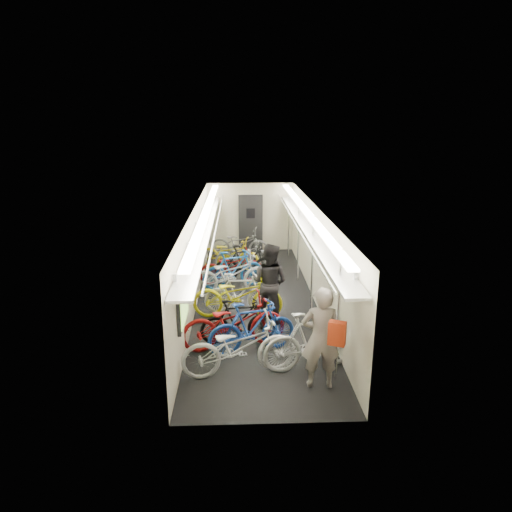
{
  "coord_description": "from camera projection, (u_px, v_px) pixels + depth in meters",
  "views": [
    {
      "loc": [
        -0.43,
        -10.89,
        4.33
      ],
      "look_at": [
        0.0,
        0.17,
        1.15
      ],
      "focal_mm": 32.0,
      "sensor_mm": 36.0,
      "label": 1
    }
  ],
  "objects": [
    {
      "name": "train_car_shell",
      "position": [
        241.0,
        232.0,
        11.89
      ],
      "size": [
        10.0,
        10.0,
        10.0
      ],
      "color": "black",
      "rests_on": "ground"
    },
    {
      "name": "bicycle_0",
      "position": [
        239.0,
        347.0,
        8.1
      ],
      "size": [
        2.17,
        1.11,
        1.09
      ],
      "primitive_type": "imported",
      "rotation": [
        0.0,
        0.0,
        1.76
      ],
      "color": "#B7B8BC",
      "rests_on": "ground"
    },
    {
      "name": "bicycle_1",
      "position": [
        252.0,
        328.0,
        8.88
      ],
      "size": [
        1.86,
        0.98,
        1.07
      ],
      "primitive_type": "imported",
      "rotation": [
        0.0,
        0.0,
        1.85
      ],
      "color": "navy",
      "rests_on": "ground"
    },
    {
      "name": "bicycle_2",
      "position": [
        234.0,
        322.0,
        9.07
      ],
      "size": [
        2.22,
        1.19,
        1.11
      ],
      "primitive_type": "imported",
      "rotation": [
        0.0,
        0.0,
        1.8
      ],
      "color": "maroon",
      "rests_on": "ground"
    },
    {
      "name": "bicycle_3",
      "position": [
        239.0,
        321.0,
        9.31
      ],
      "size": [
        1.63,
        0.63,
        0.95
      ],
      "primitive_type": "imported",
      "rotation": [
        0.0,
        0.0,
        1.69
      ],
      "color": "black",
      "rests_on": "ground"
    },
    {
      "name": "bicycle_4",
      "position": [
        238.0,
        295.0,
        10.53
      ],
      "size": [
        2.13,
        0.86,
        1.1
      ],
      "primitive_type": "imported",
      "rotation": [
        0.0,
        0.0,
        1.51
      ],
      "color": "gold",
      "rests_on": "ground"
    },
    {
      "name": "bicycle_5",
      "position": [
        240.0,
        293.0,
        10.81
      ],
      "size": [
        1.68,
        0.53,
        1.0
      ],
      "primitive_type": "imported",
      "rotation": [
        0.0,
        0.0,
        1.61
      ],
      "color": "silver",
      "rests_on": "ground"
    },
    {
      "name": "bicycle_6",
      "position": [
        230.0,
        274.0,
        11.97
      ],
      "size": [
        2.25,
        1.18,
        1.13
      ],
      "primitive_type": "imported",
      "rotation": [
        0.0,
        0.0,
        1.78
      ],
      "color": "#AEAFB3",
      "rests_on": "ground"
    },
    {
      "name": "bicycle_7",
      "position": [
        233.0,
        269.0,
        12.46
      ],
      "size": [
        1.84,
        1.1,
        1.07
      ],
      "primitive_type": "imported",
      "rotation": [
        0.0,
        0.0,
        1.94
      ],
      "color": "#1D5EAE",
      "rests_on": "ground"
    },
    {
      "name": "bicycle_8",
      "position": [
        231.0,
        266.0,
        12.91
      ],
      "size": [
        1.93,
        1.04,
        0.96
      ],
      "primitive_type": "imported",
      "rotation": [
        0.0,
        0.0,
        1.81
      ],
      "color": "maroon",
      "rests_on": "ground"
    },
    {
      "name": "bicycle_9",
      "position": [
        246.0,
        263.0,
        13.02
      ],
      "size": [
        1.83,
        0.64,
        1.08
      ],
      "primitive_type": "imported",
      "rotation": [
        0.0,
        0.0,
        1.65
      ],
      "color": "black",
      "rests_on": "ground"
    },
    {
      "name": "bicycle_10",
      "position": [
        229.0,
        254.0,
        14.09
      ],
      "size": [
        2.05,
        1.26,
        1.02
      ],
      "primitive_type": "imported",
      "rotation": [
        0.0,
        0.0,
        1.24
      ],
      "color": "gold",
      "rests_on": "ground"
    },
    {
      "name": "bicycle_11",
      "position": [
        313.0,
        340.0,
        8.28
      ],
      "size": [
        1.97,
        0.99,
        1.14
      ],
      "primitive_type": "imported",
      "rotation": [
        0.0,
        0.0,
        1.82
      ],
      "color": "#BABBBD",
      "rests_on": "ground"
    },
    {
      "name": "bicycle_12",
      "position": [
        243.0,
        255.0,
        14.14
      ],
      "size": [
        1.8,
        0.86,
        0.91
      ],
      "primitive_type": "imported",
      "rotation": [
        0.0,
        0.0,
        1.72
      ],
      "color": "slate",
      "rests_on": "ground"
    },
    {
      "name": "bicycle_14",
      "position": [
        239.0,
        243.0,
        15.26
      ],
      "size": [
        2.07,
        1.03,
        1.04
      ],
      "primitive_type": "imported",
      "rotation": [
        0.0,
        0.0,
        1.39
      ],
      "color": "#5B5A5F",
      "rests_on": "ground"
    },
    {
      "name": "passenger_near",
      "position": [
        321.0,
        338.0,
        7.64
      ],
      "size": [
        0.67,
        0.45,
        1.8
      ],
      "primitive_type": "imported",
      "rotation": [
        0.0,
        0.0,
        3.11
      ],
      "color": "slate",
      "rests_on": "ground"
    },
    {
      "name": "passenger_mid",
      "position": [
        270.0,
        282.0,
        10.32
      ],
      "size": [
        1.1,
        1.03,
        1.81
      ],
      "primitive_type": "imported",
      "rotation": [
        0.0,
        0.0,
        2.63
      ],
      "color": "black",
      "rests_on": "ground"
    },
    {
      "name": "backpack",
      "position": [
        337.0,
        333.0,
        6.94
      ],
      "size": [
        0.29,
        0.23,
        0.38
      ],
      "primitive_type": "cube",
      "rotation": [
        0.0,
        0.0,
        -0.41
      ],
      "color": "#AF2C11",
      "rests_on": "passenger_near"
    }
  ]
}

